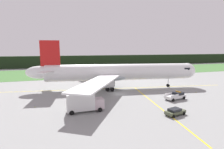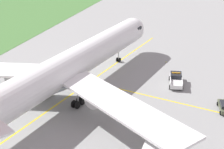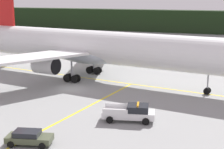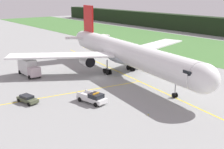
{
  "view_description": "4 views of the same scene",
  "coord_description": "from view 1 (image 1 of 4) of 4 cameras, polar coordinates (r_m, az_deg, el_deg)",
  "views": [
    {
      "loc": [
        -16.11,
        -44.88,
        12.42
      ],
      "look_at": [
        0.21,
        6.94,
        4.44
      ],
      "focal_mm": 28.19,
      "sensor_mm": 36.0,
      "label": 1
    },
    {
      "loc": [
        -45.97,
        -17.85,
        26.9
      ],
      "look_at": [
        5.34,
        0.46,
        3.07
      ],
      "focal_mm": 56.85,
      "sensor_mm": 36.0,
      "label": 2
    },
    {
      "loc": [
        21.51,
        -43.01,
        13.25
      ],
      "look_at": [
        6.91,
        -1.69,
        3.02
      ],
      "focal_mm": 55.68,
      "sensor_mm": 36.0,
      "label": 3
    },
    {
      "loc": [
        51.1,
        -35.66,
        18.33
      ],
      "look_at": [
        8.53,
        -2.7,
        3.18
      ],
      "focal_mm": 47.19,
      "sensor_mm": 36.0,
      "label": 4
    }
  ],
  "objects": [
    {
      "name": "ops_pickup_truck",
      "position": [
        46.59,
        20.03,
        -6.46
      ],
      "size": [
        5.85,
        3.26,
        1.94
      ],
      "color": "silver",
      "rests_on": "ground"
    },
    {
      "name": "staff_car",
      "position": [
        35.91,
        19.76,
        -11.2
      ],
      "size": [
        4.37,
        2.65,
        1.3
      ],
      "color": "#4A5139",
      "rests_on": "ground"
    },
    {
      "name": "taxiway_centerline_spur",
      "position": [
        41.0,
        14.21,
        -9.53
      ],
      "size": [
        5.73,
        34.66,
        0.01
      ],
      "primitive_type": "cube",
      "rotation": [
        0.0,
        0.0,
        1.41
      ],
      "color": "yellow",
      "rests_on": "ground"
    },
    {
      "name": "distant_tree_line",
      "position": [
        126.32,
        -10.14,
        4.33
      ],
      "size": [
        288.0,
        6.22,
        7.66
      ],
      "primitive_type": "cube",
      "color": "black",
      "rests_on": "ground"
    },
    {
      "name": "taxiway_centerline_main",
      "position": [
        55.81,
        2.08,
        -4.5
      ],
      "size": [
        69.4,
        11.19,
        0.01
      ],
      "primitive_type": "cube",
      "rotation": [
        0.0,
        0.0,
        -0.16
      ],
      "color": "yellow",
      "rests_on": "ground"
    },
    {
      "name": "ground",
      "position": [
        49.27,
        2.2,
        -6.25
      ],
      "size": [
        320.0,
        320.0,
        0.0
      ],
      "primitive_type": "plane",
      "color": "gray"
    },
    {
      "name": "grass_verge",
      "position": [
        95.45,
        -7.62,
        0.82
      ],
      "size": [
        320.0,
        38.64,
        0.04
      ],
      "primitive_type": "cube",
      "color": "#427136",
      "rests_on": "ground"
    },
    {
      "name": "airliner",
      "position": [
        54.78,
        1.37,
        0.66
      ],
      "size": [
        53.13,
        48.82,
        14.82
      ],
      "color": "white",
      "rests_on": "ground"
    },
    {
      "name": "taxiway_edge_light_west",
      "position": [
        41.44,
        -23.73,
        -9.47
      ],
      "size": [
        0.12,
        0.12,
        0.43
      ],
      "color": "yellow",
      "rests_on": "ground"
    },
    {
      "name": "taxiway_edge_light_east",
      "position": [
        55.67,
        25.6,
        -5.11
      ],
      "size": [
        0.12,
        0.12,
        0.44
      ],
      "color": "yellow",
      "rests_on": "ground"
    },
    {
      "name": "catering_truck",
      "position": [
        35.62,
        -9.13,
        -8.84
      ],
      "size": [
        7.27,
        2.76,
        3.89
      ],
      "color": "#BCA7B0",
      "rests_on": "ground"
    }
  ]
}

